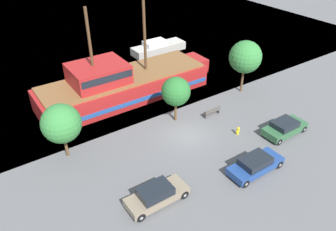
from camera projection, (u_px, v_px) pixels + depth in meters
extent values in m
plane|color=#5B5B5E|center=(187.00, 135.00, 29.24)|extent=(160.00, 160.00, 0.00)
plane|color=slate|center=(42.00, 16.00, 59.77)|extent=(80.00, 80.00, 0.00)
cube|color=#A31E1E|center=(125.00, 87.00, 34.37)|extent=(17.91, 5.42, 2.27)
cube|color=#234C93|center=(125.00, 90.00, 34.55)|extent=(17.55, 5.50, 0.45)
cube|color=#A31E1E|center=(196.00, 63.00, 38.68)|extent=(1.40, 2.98, 1.59)
cube|color=brown|center=(124.00, 76.00, 33.68)|extent=(17.19, 4.99, 0.25)
cube|color=#A31E1E|center=(98.00, 73.00, 31.84)|extent=(5.37, 4.34, 1.87)
cube|color=black|center=(98.00, 71.00, 31.68)|extent=(5.10, 4.40, 0.67)
cylinder|color=#4C331E|center=(144.00, 29.00, 32.51)|extent=(0.28, 0.28, 8.68)
cylinder|color=#4C331E|center=(90.00, 47.00, 30.12)|extent=(0.28, 0.28, 7.38)
cube|color=#B7B2A8|center=(159.00, 48.00, 45.21)|extent=(7.58, 2.39, 1.06)
cube|color=silver|center=(155.00, 43.00, 44.47)|extent=(3.03, 1.86, 0.67)
cube|color=black|center=(161.00, 42.00, 44.90)|extent=(0.12, 1.67, 0.54)
cube|color=#2D5B38|center=(285.00, 129.00, 29.10)|extent=(4.19, 1.82, 0.62)
cube|color=black|center=(285.00, 124.00, 28.74)|extent=(2.18, 1.64, 0.48)
cylinder|color=black|center=(304.00, 129.00, 29.45)|extent=(0.60, 0.22, 0.60)
cylinder|color=gray|center=(304.00, 129.00, 29.45)|extent=(0.23, 0.25, 0.23)
cylinder|color=black|center=(289.00, 121.00, 30.59)|extent=(0.60, 0.22, 0.60)
cylinder|color=gray|center=(289.00, 121.00, 30.59)|extent=(0.23, 0.25, 0.23)
cylinder|color=black|center=(279.00, 142.00, 27.87)|extent=(0.60, 0.22, 0.60)
cylinder|color=gray|center=(279.00, 142.00, 27.87)|extent=(0.23, 0.25, 0.23)
cylinder|color=black|center=(264.00, 132.00, 29.01)|extent=(0.60, 0.22, 0.60)
cylinder|color=gray|center=(264.00, 132.00, 29.01)|extent=(0.23, 0.25, 0.23)
cube|color=navy|center=(255.00, 166.00, 24.99)|extent=(4.58, 1.76, 0.56)
cube|color=black|center=(255.00, 161.00, 24.63)|extent=(2.38, 1.58, 0.53)
cylinder|color=black|center=(279.00, 164.00, 25.42)|extent=(0.64, 0.22, 0.64)
cylinder|color=gray|center=(279.00, 164.00, 25.42)|extent=(0.24, 0.25, 0.24)
cylinder|color=black|center=(264.00, 154.00, 26.52)|extent=(0.64, 0.22, 0.64)
cylinder|color=gray|center=(264.00, 154.00, 26.52)|extent=(0.24, 0.25, 0.24)
cylinder|color=black|center=(245.00, 183.00, 23.69)|extent=(0.64, 0.22, 0.64)
cylinder|color=gray|center=(245.00, 183.00, 23.69)|extent=(0.24, 0.25, 0.24)
cylinder|color=black|center=(230.00, 171.00, 24.78)|extent=(0.64, 0.22, 0.64)
cylinder|color=gray|center=(230.00, 171.00, 24.78)|extent=(0.24, 0.25, 0.24)
cube|color=#7F705B|center=(157.00, 196.00, 22.40)|extent=(4.40, 1.74, 0.55)
cube|color=black|center=(155.00, 191.00, 22.03)|extent=(2.29, 1.57, 0.57)
cylinder|color=black|center=(184.00, 195.00, 22.78)|extent=(0.65, 0.22, 0.65)
cylinder|color=gray|center=(184.00, 195.00, 22.78)|extent=(0.25, 0.25, 0.25)
cylinder|color=black|center=(171.00, 181.00, 23.87)|extent=(0.65, 0.22, 0.65)
cylinder|color=gray|center=(171.00, 181.00, 23.87)|extent=(0.25, 0.25, 0.25)
cylinder|color=black|center=(141.00, 217.00, 21.14)|extent=(0.65, 0.22, 0.65)
cylinder|color=gray|center=(141.00, 217.00, 21.14)|extent=(0.25, 0.25, 0.25)
cylinder|color=black|center=(129.00, 202.00, 22.22)|extent=(0.65, 0.22, 0.65)
cylinder|color=gray|center=(129.00, 202.00, 22.22)|extent=(0.25, 0.25, 0.25)
cylinder|color=yellow|center=(238.00, 132.00, 29.14)|extent=(0.22, 0.22, 0.56)
sphere|color=yellow|center=(238.00, 128.00, 28.95)|extent=(0.25, 0.25, 0.25)
cylinder|color=yellow|center=(237.00, 132.00, 29.05)|extent=(0.10, 0.09, 0.09)
cylinder|color=yellow|center=(239.00, 131.00, 29.20)|extent=(0.10, 0.09, 0.09)
cube|color=#4C4742|center=(211.00, 112.00, 31.68)|extent=(1.80, 0.45, 0.05)
cube|color=#4C4742|center=(213.00, 110.00, 31.42)|extent=(1.80, 0.06, 0.40)
cube|color=#2D2D2D|center=(205.00, 116.00, 31.41)|extent=(0.12, 0.36, 0.40)
cube|color=#2D2D2D|center=(218.00, 111.00, 32.20)|extent=(0.12, 0.36, 0.40)
cylinder|color=brown|center=(66.00, 146.00, 26.35)|extent=(0.24, 0.24, 1.83)
sphere|color=#337A38|center=(61.00, 124.00, 25.13)|extent=(3.12, 3.12, 3.12)
cylinder|color=brown|center=(176.00, 111.00, 30.70)|extent=(0.24, 0.24, 1.96)
sphere|color=#286B2D|center=(176.00, 91.00, 29.54)|extent=(2.68, 2.68, 2.68)
cylinder|color=brown|center=(242.00, 81.00, 35.34)|extent=(0.24, 0.24, 2.56)
sphere|color=#337A38|center=(245.00, 57.00, 33.85)|extent=(3.40, 3.40, 3.40)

